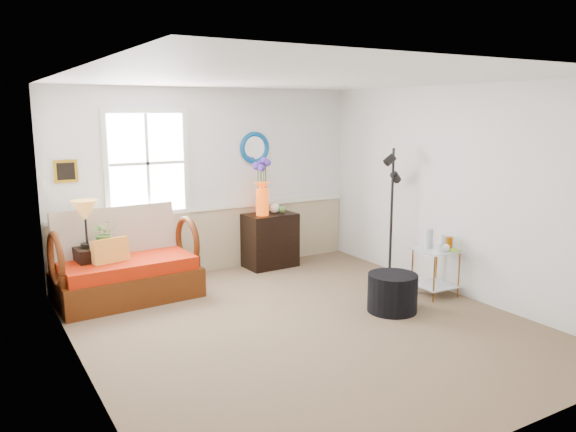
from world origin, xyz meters
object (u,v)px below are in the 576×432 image
lamp_stand (93,274)px  cabinet (270,240)px  side_table (435,272)px  loveseat (126,255)px  floor_lamp (391,214)px  ottoman (392,293)px

lamp_stand → cabinet: (2.59, 0.26, 0.06)m
cabinet → side_table: 2.50m
loveseat → floor_lamp: (3.35, -0.99, 0.35)m
side_table → floor_lamp: size_ratio=0.33×
side_table → ottoman: 0.86m
cabinet → lamp_stand: bearing=-176.4°
floor_lamp → ottoman: size_ratio=3.14×
lamp_stand → ottoman: (2.89, -2.12, -0.12)m
loveseat → floor_lamp: size_ratio=0.93×
ottoman → lamp_stand: bearing=143.7°
lamp_stand → ottoman: lamp_stand is taller
loveseat → side_table: (3.35, -1.85, -0.25)m
loveseat → lamp_stand: size_ratio=2.49×
side_table → floor_lamp: (-0.00, 0.85, 0.60)m
cabinet → ottoman: 2.41m
cabinet → ottoman: (0.29, -2.38, -0.18)m
lamp_stand → side_table: 4.21m
loveseat → ottoman: (2.51, -2.01, -0.33)m
loveseat → ottoman: bearing=-41.7°
lamp_stand → loveseat: bearing=-17.4°
loveseat → side_table: bearing=-32.0°
lamp_stand → floor_lamp: size_ratio=0.37×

